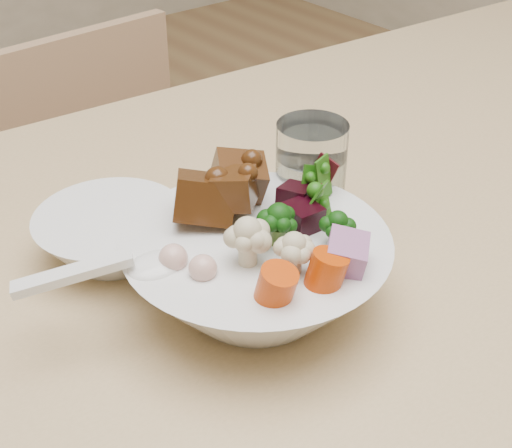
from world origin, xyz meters
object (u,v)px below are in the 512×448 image
Objects in this scene: food_bowl at (257,265)px; side_bowl at (111,237)px; chair_far at (130,222)px; water_glass at (310,184)px; dining_table at (441,264)px.

side_bowl is at bearing 116.20° from food_bowl.
water_glass is (-0.10, -0.62, 0.41)m from chair_far.
side_bowl is (-0.29, -0.53, 0.38)m from chair_far.
water_glass is at bearing 26.12° from food_bowl.
water_glass is at bearing -103.18° from chair_far.
chair_far is 0.71m from side_bowl.
chair_far is at bearing 81.05° from water_glass.
side_bowl is at bearing 155.10° from water_glass.
chair_far is at bearing 72.19° from food_bowl.
side_bowl is (-0.07, 0.15, -0.02)m from food_bowl.
chair_far is 6.53× the size of water_glass.
dining_table is at bearing -23.42° from water_glass.
food_bowl reaches higher than chair_far.
food_bowl is (-0.28, 0.01, 0.13)m from dining_table.
dining_table is 14.23× the size of water_glass.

